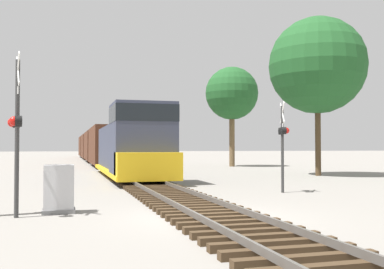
# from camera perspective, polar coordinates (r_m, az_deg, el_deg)

# --- Properties ---
(ground_plane) EXTENTS (400.00, 400.00, 0.00)m
(ground_plane) POSITION_cam_1_polar(r_m,az_deg,el_deg) (12.42, 2.32, -10.47)
(ground_plane) COLOR gray
(rail_track_bed) EXTENTS (2.60, 160.00, 0.31)m
(rail_track_bed) POSITION_cam_1_polar(r_m,az_deg,el_deg) (12.40, 2.32, -9.85)
(rail_track_bed) COLOR #42301E
(rail_track_bed) RESTS_ON ground
(freight_train) EXTENTS (3.16, 73.66, 4.18)m
(freight_train) POSITION_cam_1_polar(r_m,az_deg,el_deg) (57.57, -11.85, -1.52)
(freight_train) COLOR #33384C
(freight_train) RESTS_ON ground
(crossing_signal_near) EXTENTS (0.46, 1.02, 4.47)m
(crossing_signal_near) POSITION_cam_1_polar(r_m,az_deg,el_deg) (13.12, -21.42, 1.04)
(crossing_signal_near) COLOR #333333
(crossing_signal_near) RESTS_ON ground
(crossing_signal_far) EXTENTS (0.56, 1.01, 3.82)m
(crossing_signal_far) POSITION_cam_1_polar(r_m,az_deg,el_deg) (19.31, 11.49, -0.15)
(crossing_signal_far) COLOR #333333
(crossing_signal_far) RESTS_ON ground
(relay_cabinet) EXTENTS (0.92, 0.71, 1.40)m
(relay_cabinet) POSITION_cam_1_polar(r_m,az_deg,el_deg) (13.69, -16.53, -6.68)
(relay_cabinet) COLOR slate
(relay_cabinet) RESTS_ON ground
(tree_far_right) EXTENTS (6.52, 6.52, 10.70)m
(tree_far_right) POSITION_cam_1_polar(r_m,az_deg,el_deg) (31.77, 15.64, 8.43)
(tree_far_right) COLOR #473521
(tree_far_right) RESTS_ON ground
(tree_mid_background) EXTENTS (5.26, 5.26, 9.92)m
(tree_mid_background) POSITION_cam_1_polar(r_m,az_deg,el_deg) (45.05, 5.08, 5.18)
(tree_mid_background) COLOR brown
(tree_mid_background) RESTS_ON ground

